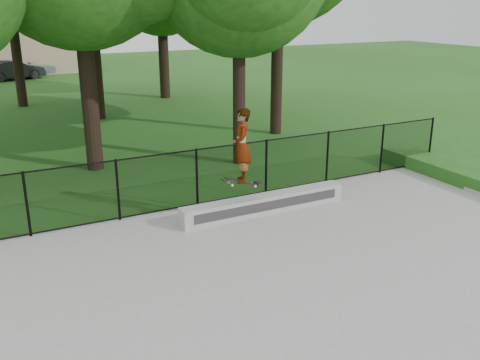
{
  "coord_description": "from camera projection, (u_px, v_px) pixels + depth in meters",
  "views": [
    {
      "loc": [
        -4.9,
        -5.81,
        4.97
      ],
      "look_at": [
        0.33,
        4.2,
        1.2
      ],
      "focal_mm": 40.0,
      "sensor_mm": 36.0,
      "label": 1
    }
  ],
  "objects": [
    {
      "name": "car_c",
      "position": [
        53.0,
        66.0,
        39.02
      ],
      "size": [
        3.43,
        1.8,
        1.04
      ],
      "primitive_type": "imported",
      "rotation": [
        0.0,
        0.0,
        1.68
      ],
      "color": "#A8A8BE",
      "rests_on": "ground"
    },
    {
      "name": "car_b",
      "position": [
        14.0,
        70.0,
        35.74
      ],
      "size": [
        3.75,
        2.31,
        1.28
      ],
      "primitive_type": "imported",
      "rotation": [
        0.0,
        0.0,
        1.87
      ],
      "color": "black",
      "rests_on": "ground"
    },
    {
      "name": "chainlink_fence",
      "position": [
        197.0,
        178.0,
        13.32
      ],
      "size": [
        16.06,
        0.06,
        1.5
      ],
      "color": "black",
      "rests_on": "concrete_slab"
    },
    {
      "name": "grind_ledge",
      "position": [
        265.0,
        204.0,
        13.03
      ],
      "size": [
        4.36,
        0.4,
        0.46
      ],
      "primitive_type": "cube",
      "color": "#B5B5B0",
      "rests_on": "concrete_slab"
    },
    {
      "name": "ground",
      "position": [
        342.0,
        326.0,
        8.62
      ],
      "size": [
        100.0,
        100.0,
        0.0
      ],
      "primitive_type": "plane",
      "color": "#255417",
      "rests_on": "ground"
    },
    {
      "name": "concrete_slab",
      "position": [
        343.0,
        325.0,
        8.61
      ],
      "size": [
        14.0,
        12.0,
        0.06
      ],
      "primitive_type": "cube",
      "color": "gray",
      "rests_on": "ground"
    },
    {
      "name": "skater_airborne",
      "position": [
        242.0,
        147.0,
        12.07
      ],
      "size": [
        0.8,
        0.73,
        1.91
      ],
      "color": "black",
      "rests_on": "ground"
    }
  ]
}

